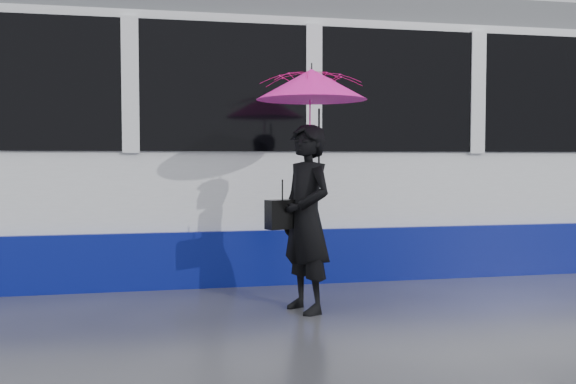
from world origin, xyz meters
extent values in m
plane|color=#2F2F35|center=(0.00, 0.00, 0.00)|extent=(90.00, 90.00, 0.00)
cube|color=#3F3D38|center=(0.00, 1.78, 0.01)|extent=(34.00, 0.07, 0.02)
cube|color=#3F3D38|center=(0.00, 3.22, 0.01)|extent=(34.00, 0.07, 0.02)
cube|color=white|center=(-1.23, 2.50, 1.52)|extent=(24.00, 2.40, 2.95)
cube|color=navy|center=(-1.23, 2.50, 0.31)|extent=(24.00, 2.56, 0.62)
cube|color=black|center=(-1.23, 2.50, 2.20)|extent=(23.00, 2.48, 1.40)
cube|color=#53565A|center=(-1.23, 2.50, 3.17)|extent=(23.60, 2.20, 0.35)
imported|color=black|center=(-0.12, -0.02, 0.87)|extent=(0.62, 0.74, 1.73)
imported|color=#F71475|center=(-0.07, -0.02, 1.83)|extent=(1.23, 1.24, 0.87)
cone|color=#F71475|center=(-0.07, -0.02, 2.10)|extent=(1.32, 1.32, 0.28)
cylinder|color=black|center=(-0.07, -0.02, 2.26)|extent=(0.01, 0.01, 0.07)
cylinder|color=black|center=(0.01, 0.00, 1.50)|extent=(0.02, 0.02, 0.76)
cube|color=black|center=(-0.34, 0.00, 0.91)|extent=(0.34, 0.24, 0.27)
cylinder|color=black|center=(-0.34, 0.00, 1.13)|extent=(0.01, 0.01, 0.18)
camera|label=1|loc=(-1.48, -5.75, 1.42)|focal=40.00mm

